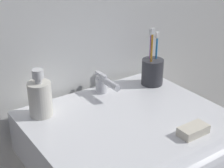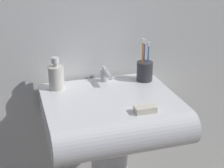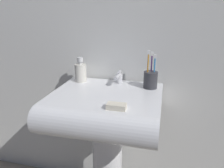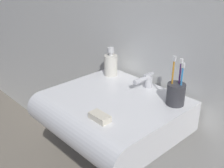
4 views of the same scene
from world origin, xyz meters
name	(u,v)px [view 2 (image 2 of 4)]	position (x,y,z in m)	size (l,w,h in m)	color
sink_basin	(113,116)	(0.00, -0.05, 0.71)	(0.55, 0.51, 0.13)	white
faucet	(105,75)	(0.03, 0.15, 0.82)	(0.04, 0.12, 0.07)	silver
toothbrush_cup	(145,70)	(0.21, 0.13, 0.83)	(0.07, 0.07, 0.20)	#38383D
soap_bottle	(56,77)	(-0.20, 0.15, 0.84)	(0.07, 0.07, 0.14)	silver
bar_soap	(145,109)	(0.09, -0.18, 0.79)	(0.08, 0.04, 0.02)	silver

